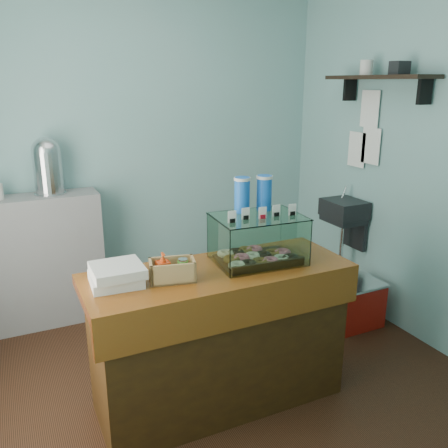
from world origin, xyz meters
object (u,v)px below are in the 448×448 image
counter (219,336)px  red_cooler (354,303)px  display_case (256,235)px  coffee_urn (47,165)px

counter → red_cooler: (1.43, 0.41, -0.26)m
counter → red_cooler: bearing=16.1°
counter → display_case: display_case is taller
counter → red_cooler: 1.51m
display_case → coffee_urn: (-1.04, 1.54, 0.28)m
display_case → coffee_urn: coffee_urn is taller
display_case → counter: bearing=-165.2°
display_case → red_cooler: 1.49m
counter → coffee_urn: coffee_urn is taller
counter → display_case: size_ratio=2.87×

